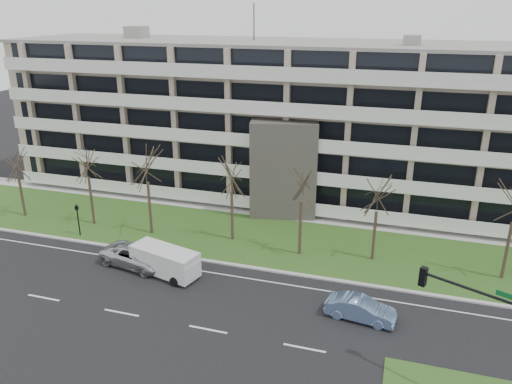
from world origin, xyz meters
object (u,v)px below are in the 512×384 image
(silver_pickup, at_px, (137,256))
(traffic_signal, at_px, (486,330))
(blue_sedan, at_px, (361,309))
(white_van, at_px, (166,259))
(pedestrian_signal, at_px, (78,216))

(silver_pickup, relative_size, traffic_signal, 0.89)
(silver_pickup, height_order, blue_sedan, silver_pickup)
(white_van, xyz_separation_m, pedestrian_signal, (-10.06, 3.75, 0.61))
(silver_pickup, bearing_deg, white_van, -91.35)
(white_van, bearing_deg, pedestrian_signal, 174.25)
(white_van, distance_m, traffic_signal, 21.66)
(blue_sedan, height_order, white_van, white_van)
(white_van, height_order, traffic_signal, traffic_signal)
(silver_pickup, distance_m, blue_sedan, 17.05)
(blue_sedan, relative_size, traffic_signal, 0.69)
(blue_sedan, bearing_deg, pedestrian_signal, 84.75)
(blue_sedan, xyz_separation_m, traffic_signal, (6.18, -5.22, 3.40))
(silver_pickup, relative_size, pedestrian_signal, 1.99)
(silver_pickup, distance_m, white_van, 2.80)
(traffic_signal, distance_m, pedestrian_signal, 32.28)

